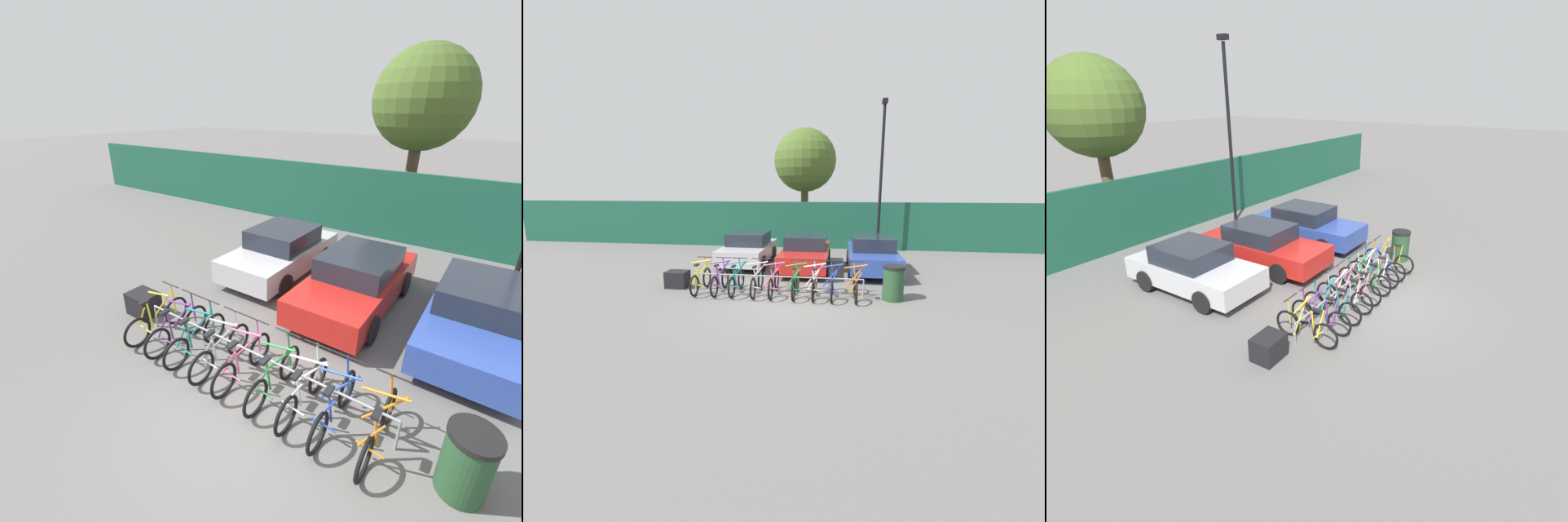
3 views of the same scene
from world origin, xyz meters
TOP-DOWN VIEW (x-y plane):
  - ground_plane at (0.00, 0.00)m, footprint 120.00×120.00m
  - hoarding_wall at (0.00, 9.50)m, footprint 36.00×0.16m
  - bike_rack at (-0.34, 0.68)m, footprint 5.39×0.04m
  - bicycle_yellow at (-2.76, 0.53)m, footprint 0.68×1.71m
  - bicycle_purple at (-2.13, 0.53)m, footprint 0.68×1.71m
  - bicycle_teal at (-1.58, 0.53)m, footprint 0.68×1.71m
  - bicycle_silver at (-0.93, 0.53)m, footprint 0.68×1.71m
  - bicycle_pink at (-0.40, 0.53)m, footprint 0.68×1.71m
  - bicycle_green at (0.28, 0.53)m, footprint 0.68×1.71m
  - bicycle_white at (0.86, 0.53)m, footprint 0.68×1.71m
  - bicycle_blue at (1.39, 0.53)m, footprint 0.68×1.71m
  - bicycle_orange at (2.08, 0.53)m, footprint 0.68×1.71m
  - car_silver at (-2.27, 4.73)m, footprint 1.91×4.02m
  - car_red at (0.26, 4.24)m, footprint 1.91×4.40m
  - car_blue at (2.89, 4.24)m, footprint 1.91×4.29m
  - lamp_post at (3.54, 8.50)m, footprint 0.24×0.44m
  - trash_bin at (3.18, 0.56)m, footprint 0.63×0.63m
  - cargo_crate at (-3.73, 0.87)m, footprint 0.70×0.56m
  - tree_behind_hoarding at (-0.50, 11.30)m, footprint 3.61×3.61m

SIDE VIEW (x-z plane):
  - ground_plane at x=0.00m, z-range 0.00..0.00m
  - cargo_crate at x=-3.73m, z-range 0.00..0.55m
  - bicycle_yellow at x=-2.76m, z-range -0.15..0.90m
  - bicycle_purple at x=-2.13m, z-range -0.15..0.90m
  - bicycle_teal at x=-1.58m, z-range -0.15..0.90m
  - bicycle_silver at x=-0.93m, z-range -0.15..0.90m
  - bicycle_pink at x=-0.40m, z-range -0.15..0.90m
  - bicycle_green at x=0.28m, z-range -0.15..0.90m
  - bicycle_white at x=0.86m, z-range -0.15..0.90m
  - bicycle_blue at x=1.39m, z-range -0.15..0.90m
  - bicycle_orange at x=2.08m, z-range -0.15..0.90m
  - bike_rack at x=-0.34m, z-range 0.22..0.79m
  - trash_bin at x=3.18m, z-range 0.00..1.03m
  - car_silver at x=-2.27m, z-range -0.01..1.39m
  - car_blue at x=2.89m, z-range -0.01..1.39m
  - car_red at x=0.26m, z-range -0.01..1.39m
  - hoarding_wall at x=0.00m, z-range 0.00..2.53m
  - lamp_post at x=3.54m, z-range 0.36..7.76m
  - tree_behind_hoarding at x=-0.50m, z-range 1.48..8.14m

